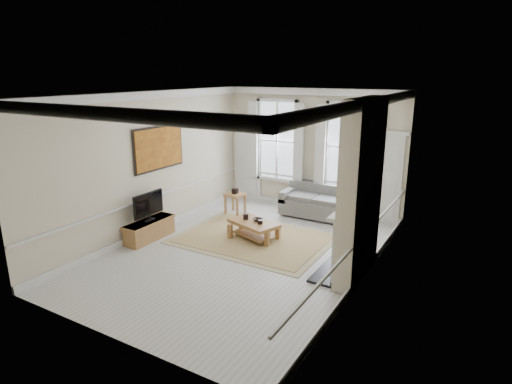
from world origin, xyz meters
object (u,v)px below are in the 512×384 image
Objects in this scene: coffee_table at (254,225)px; tv_stand at (150,230)px; sofa at (317,204)px; side_table at (235,197)px.

coffee_table is 1.01× the size of tv_stand.
sofa is at bearing 52.04° from tv_stand.
sofa reaches higher than coffee_table.
tv_stand is at bearing -131.84° from coffee_table.
coffee_table is at bearing 30.29° from tv_stand.
tv_stand is (-0.71, -2.61, -0.24)m from side_table.
sofa is 1.40× the size of coffee_table.
side_table is 0.44× the size of tv_stand.
tv_stand is (-2.12, -1.24, -0.12)m from coffee_table.
sofa reaches higher than tv_stand.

